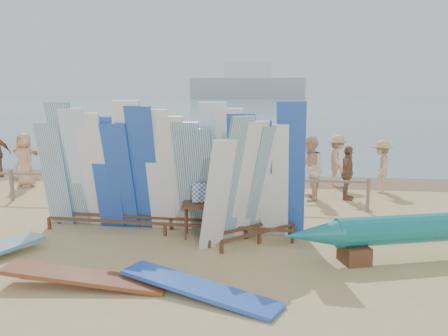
# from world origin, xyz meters

# --- Properties ---
(ground) EXTENTS (160.00, 160.00, 0.00)m
(ground) POSITION_xyz_m (0.00, 0.00, 0.00)
(ground) COLOR tan
(ground) RESTS_ON ground
(ocean) EXTENTS (320.00, 240.00, 0.02)m
(ocean) POSITION_xyz_m (0.00, 128.00, 0.00)
(ocean) COLOR slate
(ocean) RESTS_ON ground
(wet_sand_strip) EXTENTS (40.00, 2.60, 0.01)m
(wet_sand_strip) POSITION_xyz_m (0.00, 7.20, 0.00)
(wet_sand_strip) COLOR brown
(wet_sand_strip) RESTS_ON ground
(distant_ship) EXTENTS (45.00, 8.00, 14.00)m
(distant_ship) POSITION_xyz_m (-12.00, 180.00, 5.31)
(distant_ship) COLOR #999EA3
(distant_ship) RESTS_ON ocean
(fence) EXTENTS (12.08, 0.08, 0.90)m
(fence) POSITION_xyz_m (0.00, 3.00, 0.63)
(fence) COLOR #7C6D5D
(fence) RESTS_ON ground
(main_surfboard_rack) EXTENTS (6.02, 1.13, 2.97)m
(main_surfboard_rack) POSITION_xyz_m (1.27, 0.51, 1.33)
(main_surfboard_rack) COLOR brown
(main_surfboard_rack) RESTS_ON ground
(side_surfboard_rack) EXTENTS (2.08, 2.06, 2.68)m
(side_surfboard_rack) POSITION_xyz_m (3.18, 0.14, 1.20)
(side_surfboard_rack) COLOR brown
(side_surfboard_rack) RESTS_ON ground
(outrigger_canoe) EXTENTS (5.92, 2.40, 0.86)m
(outrigger_canoe) POSITION_xyz_m (6.72, -0.33, 0.55)
(outrigger_canoe) COLOR brown
(outrigger_canoe) RESTS_ON ground
(vendor_table) EXTENTS (0.98, 0.75, 1.20)m
(vendor_table) POSITION_xyz_m (2.10, 0.34, 0.40)
(vendor_table) COLOR brown
(vendor_table) RESTS_ON ground
(flat_board_c) EXTENTS (2.71, 0.64, 0.32)m
(flat_board_c) POSITION_xyz_m (0.66, -2.55, 0.00)
(flat_board_c) COLOR brown
(flat_board_c) RESTS_ON ground
(flat_board_d) EXTENTS (2.71, 1.53, 0.24)m
(flat_board_d) POSITION_xyz_m (2.56, -2.65, 0.00)
(flat_board_d) COLOR blue
(flat_board_d) RESTS_ON ground
(beach_chair_left) EXTENTS (0.59, 0.61, 0.88)m
(beach_chair_left) POSITION_xyz_m (-0.21, 3.83, 0.26)
(beach_chair_left) COLOR red
(beach_chair_left) RESTS_ON ground
(beach_chair_right) EXTENTS (0.71, 0.73, 0.96)m
(beach_chair_right) POSITION_xyz_m (2.30, 3.63, 0.28)
(beach_chair_right) COLOR red
(beach_chair_right) RESTS_ON ground
(stroller) EXTENTS (0.72, 0.89, 1.06)m
(stroller) POSITION_xyz_m (1.19, 4.20, 0.43)
(stroller) COLOR red
(stroller) RESTS_ON ground
(beachgoer_5) EXTENTS (1.67, 0.92, 1.71)m
(beachgoer_5) POSITION_xyz_m (0.16, 7.01, 0.86)
(beachgoer_5) COLOR beige
(beachgoer_5) RESTS_ON ground
(beachgoer_0) EXTENTS (0.96, 0.82, 1.79)m
(beachgoer_0) POSITION_xyz_m (-4.72, 4.99, 0.89)
(beachgoer_0) COLOR tan
(beachgoer_0) RESTS_ON ground
(beachgoer_7) EXTENTS (0.32, 0.58, 1.57)m
(beachgoer_7) POSITION_xyz_m (3.18, 5.52, 0.78)
(beachgoer_7) COLOR #8C6042
(beachgoer_7) RESTS_ON ground
(beachgoer_extra_0) EXTENTS (0.66, 1.14, 1.65)m
(beachgoer_extra_0) POSITION_xyz_m (6.79, 5.57, 0.83)
(beachgoer_extra_0) COLOR tan
(beachgoer_extra_0) RESTS_ON ground
(beachgoer_3) EXTENTS (0.99, 1.30, 1.86)m
(beachgoer_3) POSITION_xyz_m (-2.24, 6.43, 0.93)
(beachgoer_3) COLOR tan
(beachgoer_3) RESTS_ON ground
(beachgoer_6) EXTENTS (0.72, 1.01, 1.88)m
(beachgoer_6) POSITION_xyz_m (1.05, 4.25, 0.94)
(beachgoer_6) COLOR tan
(beachgoer_6) RESTS_ON ground
(beachgoer_8) EXTENTS (0.47, 0.93, 1.88)m
(beachgoer_8) POSITION_xyz_m (4.54, 4.20, 0.94)
(beachgoer_8) COLOR beige
(beachgoer_8) RESTS_ON ground
(beachgoer_11) EXTENTS (1.53, 0.88, 1.57)m
(beachgoer_11) POSITION_xyz_m (-5.89, 7.00, 0.78)
(beachgoer_11) COLOR beige
(beachgoer_11) RESTS_ON ground
(beachgoer_9) EXTENTS (0.55, 1.14, 1.72)m
(beachgoer_9) POSITION_xyz_m (5.52, 6.36, 0.86)
(beachgoer_9) COLOR tan
(beachgoer_9) RESTS_ON ground
(beachgoer_10) EXTENTS (0.65, 1.00, 1.58)m
(beachgoer_10) POSITION_xyz_m (5.63, 4.43, 0.79)
(beachgoer_10) COLOR #8C6042
(beachgoer_10) RESTS_ON ground
(beachgoer_4) EXTENTS (1.09, 0.74, 1.71)m
(beachgoer_4) POSITION_xyz_m (0.21, 3.74, 0.86)
(beachgoer_4) COLOR #8C6042
(beachgoer_4) RESTS_ON ground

